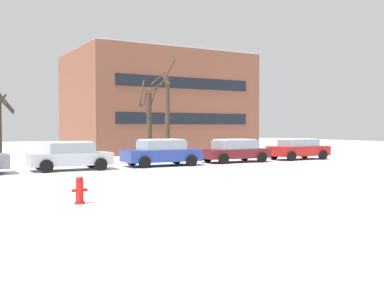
{
  "coord_description": "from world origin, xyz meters",
  "views": [
    {
      "loc": [
        -2.05,
        -14.58,
        2.16
      ],
      "look_at": [
        9.35,
        5.33,
        1.34
      ],
      "focal_mm": 43.41,
      "sensor_mm": 36.0,
      "label": 1
    }
  ],
  "objects": [
    {
      "name": "fire_hydrant",
      "position": [
        1.68,
        -1.68,
        0.41
      ],
      "size": [
        0.44,
        0.3,
        0.83
      ],
      "color": "red",
      "rests_on": "ground"
    },
    {
      "name": "parked_car_blue",
      "position": [
        9.37,
        8.81,
        0.76
      ],
      "size": [
        4.36,
        2.27,
        1.51
      ],
      "color": "#283D93",
      "rests_on": "ground"
    },
    {
      "name": "ground_plane",
      "position": [
        0.0,
        0.0,
        0.0
      ],
      "size": [
        120.0,
        120.0,
        0.0
      ],
      "primitive_type": "plane",
      "color": "white"
    },
    {
      "name": "tree_far_right",
      "position": [
        10.73,
        13.53,
        2.47
      ],
      "size": [
        1.34,
        1.39,
        5.35
      ],
      "color": "#423326",
      "rests_on": "ground"
    },
    {
      "name": "parked_car_silver",
      "position": [
        4.2,
        8.72,
        0.74
      ],
      "size": [
        4.12,
        2.11,
        1.45
      ],
      "color": "silver",
      "rests_on": "ground"
    },
    {
      "name": "tree_far_left",
      "position": [
        11.58,
        12.54,
        3.13
      ],
      "size": [
        1.78,
        1.7,
        6.67
      ],
      "color": "#423326",
      "rests_on": "ground"
    },
    {
      "name": "parked_car_red",
      "position": [
        19.69,
        8.95,
        0.73
      ],
      "size": [
        4.2,
        2.17,
        1.41
      ],
      "color": "red",
      "rests_on": "ground"
    },
    {
      "name": "parked_car_maroon",
      "position": [
        14.53,
        9.05,
        0.73
      ],
      "size": [
        4.33,
        2.26,
        1.44
      ],
      "color": "maroon",
      "rests_on": "ground"
    },
    {
      "name": "building_far_right",
      "position": [
        16.16,
        23.73,
        4.36
      ],
      "size": [
        14.97,
        10.97,
        8.73
      ],
      "color": "brown",
      "rests_on": "ground"
    }
  ]
}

